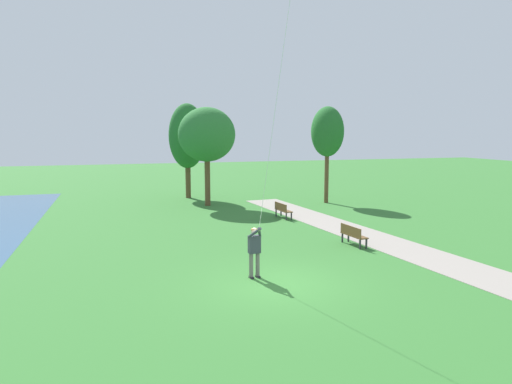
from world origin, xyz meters
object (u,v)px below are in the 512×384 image
Objects in this scene: person_kite_flyer at (255,248)px; tree_treeline_right at (187,137)px; park_bench_far_walkway at (282,209)px; tree_behind_path at (207,135)px; park_bench_near_walkway at (353,234)px; tree_treeline_left at (327,132)px.

tree_treeline_right reaches higher than person_kite_flyer.
park_bench_far_walkway is 0.23× the size of tree_behind_path.
tree_treeline_right is at bearing 104.95° from park_bench_near_walkway.
tree_behind_path is 0.93× the size of tree_treeline_right.
tree_behind_path reaches higher than person_kite_flyer.
person_kite_flyer is at bearing -150.53° from park_bench_near_walkway.
park_bench_near_walkway is 0.22× the size of tree_treeline_right.
person_kite_flyer is at bearing -92.56° from tree_treeline_right.
park_bench_near_walkway is 7.00m from park_bench_far_walkway.
tree_treeline_left reaches higher than tree_behind_path.
park_bench_near_walkway is 0.23× the size of tree_behind_path.
park_bench_far_walkway is at bearing -68.81° from tree_treeline_right.
tree_behind_path reaches higher than park_bench_far_walkway.
park_bench_near_walkway is (5.40, 3.05, -0.54)m from person_kite_flyer.
person_kite_flyer is 1.19× the size of park_bench_far_walkway.
person_kite_flyer is 0.28× the size of tree_behind_path.
tree_treeline_left reaches higher than park_bench_far_walkway.
person_kite_flyer is 20.27m from tree_treeline_right.
person_kite_flyer is 16.35m from tree_behind_path.
tree_behind_path is 4.14m from tree_treeline_right.
park_bench_near_walkway is 17.95m from tree_treeline_right.
park_bench_near_walkway and park_bench_far_walkway have the same top height.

